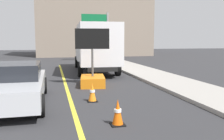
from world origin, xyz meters
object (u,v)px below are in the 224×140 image
(arrow_board_trailer, at_px, (93,76))
(pickup_car, at_px, (13,84))
(highway_guide_sign, at_px, (100,28))
(box_truck, at_px, (95,46))
(traffic_cone_far_lane, at_px, (92,93))
(traffic_cone_mid_lane, at_px, (118,112))

(arrow_board_trailer, height_order, pickup_car, arrow_board_trailer)
(arrow_board_trailer, relative_size, highway_guide_sign, 0.54)
(highway_guide_sign, bearing_deg, box_truck, -103.06)
(traffic_cone_far_lane, bearing_deg, traffic_cone_mid_lane, -84.58)
(traffic_cone_mid_lane, bearing_deg, traffic_cone_far_lane, 95.42)
(box_truck, bearing_deg, highway_guide_sign, 76.94)
(arrow_board_trailer, height_order, box_truck, box_truck)
(box_truck, distance_m, traffic_cone_far_lane, 8.48)
(box_truck, relative_size, traffic_cone_far_lane, 11.99)
(pickup_car, distance_m, highway_guide_sign, 17.96)
(pickup_car, relative_size, traffic_cone_far_lane, 7.35)
(box_truck, xyz_separation_m, traffic_cone_mid_lane, (-1.27, -10.81, -1.41))
(box_truck, height_order, traffic_cone_mid_lane, box_truck)
(box_truck, bearing_deg, traffic_cone_far_lane, -100.44)
(traffic_cone_mid_lane, distance_m, traffic_cone_far_lane, 2.59)
(box_truck, xyz_separation_m, highway_guide_sign, (2.01, 8.68, 1.69))
(box_truck, distance_m, traffic_cone_mid_lane, 10.97)
(box_truck, bearing_deg, traffic_cone_mid_lane, -96.71)
(traffic_cone_far_lane, bearing_deg, pickup_car, 174.28)
(arrow_board_trailer, relative_size, box_truck, 0.34)
(arrow_board_trailer, xyz_separation_m, traffic_cone_mid_lane, (-0.26, -5.63, -0.15))
(arrow_board_trailer, distance_m, traffic_cone_mid_lane, 5.64)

